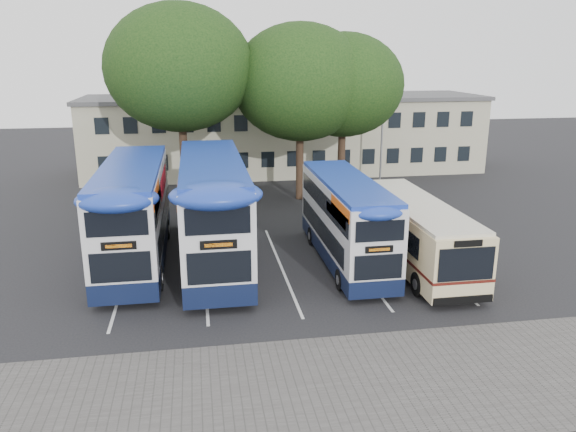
% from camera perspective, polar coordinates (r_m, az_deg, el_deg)
% --- Properties ---
extents(ground, '(120.00, 120.00, 0.00)m').
position_cam_1_polar(ground, '(22.58, 10.81, -9.00)').
color(ground, black).
rests_on(ground, ground).
extents(paving_strip, '(40.00, 6.00, 0.01)m').
position_cam_1_polar(paving_strip, '(17.84, 10.17, -16.26)').
color(paving_strip, '#595654').
rests_on(paving_strip, ground).
extents(bay_lines, '(14.12, 11.00, 0.01)m').
position_cam_1_polar(bay_lines, '(26.16, -0.74, -5.10)').
color(bay_lines, silver).
rests_on(bay_lines, ground).
extents(depot_building, '(32.40, 8.40, 6.20)m').
position_cam_1_polar(depot_building, '(47.11, -0.28, 8.44)').
color(depot_building, '#A7A287').
rests_on(depot_building, ground).
extents(lamp_post, '(0.25, 1.05, 9.06)m').
position_cam_1_polar(lamp_post, '(41.54, 9.62, 9.86)').
color(lamp_post, gray).
rests_on(lamp_post, ground).
extents(tree_left, '(9.12, 9.12, 12.55)m').
position_cam_1_polar(tree_left, '(35.99, -10.98, 14.56)').
color(tree_left, black).
rests_on(tree_left, ground).
extents(tree_mid, '(8.82, 8.82, 11.48)m').
position_cam_1_polar(tree_mid, '(37.02, 1.25, 13.42)').
color(tree_mid, black).
rests_on(tree_mid, ground).
extents(tree_right, '(7.97, 7.97, 10.90)m').
position_cam_1_polar(tree_right, '(38.09, 5.64, 13.09)').
color(tree_right, black).
rests_on(tree_right, ground).
extents(bus_dd_left, '(2.71, 11.17, 4.66)m').
position_cam_1_polar(bus_dd_left, '(26.95, -15.38, 0.68)').
color(bus_dd_left, '#0E1633').
rests_on(bus_dd_left, ground).
extents(bus_dd_mid, '(2.86, 11.80, 4.92)m').
position_cam_1_polar(bus_dd_mid, '(26.18, -7.65, 1.01)').
color(bus_dd_mid, '#0E1633').
rests_on(bus_dd_mid, ground).
extents(bus_dd_right, '(2.33, 9.62, 4.01)m').
position_cam_1_polar(bus_dd_right, '(26.13, 5.91, -0.11)').
color(bus_dd_right, '#0E1633').
rests_on(bus_dd_right, ground).
extents(bus_single, '(2.57, 10.10, 3.01)m').
position_cam_1_polar(bus_single, '(26.57, 12.72, -1.28)').
color(bus_single, beige).
rests_on(bus_single, ground).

